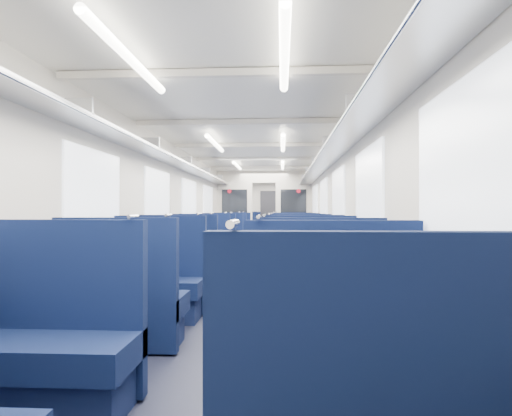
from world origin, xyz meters
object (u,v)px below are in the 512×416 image
(seat_26, at_px, (247,231))
(seat_27, at_px, (289,231))
(seat_13, at_px, (298,254))
(seat_12, at_px, (209,254))
(seat_16, at_px, (226,244))
(seat_20, at_px, (239,237))
(seat_24, at_px, (244,233))
(seat_21, at_px, (291,237))
(seat_15, at_px, (296,249))
(bulkhead, at_px, (264,209))
(seat_10, at_px, (197,261))
(seat_4, at_px, (122,307))
(seat_7, at_px, (310,287))
(seat_9, at_px, (304,272))
(seat_22, at_px, (241,235))
(seat_3, at_px, (335,357))
(seat_2, at_px, (53,349))
(seat_5, at_px, (318,310))
(end_door, at_px, (269,215))
(seat_23, at_px, (291,235))
(seat_17, at_px, (294,245))
(seat_11, at_px, (300,261))
(seat_18, at_px, (231,241))
(seat_8, at_px, (181,271))
(seat_19, at_px, (293,242))
(seat_25, at_px, (290,233))
(seat_14, at_px, (219,249))
(seat_6, at_px, (157,286))

(seat_26, distance_m, seat_27, 1.66)
(seat_13, bearing_deg, seat_26, 100.58)
(seat_12, bearing_deg, seat_16, 90.00)
(seat_20, distance_m, seat_24, 2.17)
(seat_13, relative_size, seat_21, 1.00)
(seat_27, bearing_deg, seat_16, -104.00)
(seat_15, bearing_deg, bulkhead, 102.72)
(seat_10, xyz_separation_m, seat_24, (0.00, 8.92, 0.00))
(seat_4, xyz_separation_m, seat_27, (1.66, 13.61, 0.00))
(seat_7, xyz_separation_m, seat_9, (0.00, 1.19, 0.00))
(seat_4, distance_m, seat_15, 5.94)
(seat_22, relative_size, seat_24, 1.00)
(seat_27, bearing_deg, seat_10, -99.19)
(seat_3, height_order, seat_15, same)
(seat_2, distance_m, seat_3, 1.66)
(seat_5, bearing_deg, seat_27, 90.00)
(end_door, bearing_deg, seat_26, -121.70)
(seat_13, height_order, seat_27, same)
(seat_7, bearing_deg, seat_23, 90.00)
(end_door, bearing_deg, seat_17, -84.08)
(seat_3, height_order, seat_11, same)
(seat_3, bearing_deg, seat_7, 90.00)
(seat_3, distance_m, seat_17, 8.04)
(seat_9, relative_size, seat_18, 1.00)
(seat_8, height_order, seat_27, same)
(seat_8, xyz_separation_m, seat_19, (1.66, 5.66, 0.00))
(seat_7, height_order, seat_26, same)
(seat_16, bearing_deg, seat_25, 72.81)
(seat_23, bearing_deg, seat_20, -146.33)
(seat_3, relative_size, seat_15, 1.00)
(seat_25, bearing_deg, seat_18, -111.06)
(seat_4, bearing_deg, seat_20, 90.00)
(seat_9, relative_size, seat_24, 1.00)
(seat_3, xyz_separation_m, seat_14, (-1.66, 6.91, 0.00))
(seat_21, bearing_deg, seat_5, -90.00)
(seat_22, bearing_deg, seat_20, -90.00)
(seat_7, bearing_deg, seat_17, 90.00)
(seat_2, bearing_deg, seat_14, 90.00)
(seat_21, bearing_deg, seat_13, -90.00)
(seat_18, bearing_deg, seat_6, -90.00)
(seat_22, bearing_deg, seat_6, -90.00)
(seat_2, xyz_separation_m, seat_22, (0.00, 12.21, 0.00))
(seat_27, bearing_deg, seat_5, -90.00)
(seat_14, xyz_separation_m, seat_17, (1.66, 1.13, 0.00))
(seat_14, xyz_separation_m, seat_26, (0.00, 7.79, 0.00))
(seat_18, height_order, seat_23, same)
(seat_4, bearing_deg, seat_27, 83.05)
(seat_25, bearing_deg, seat_17, -90.00)
(seat_26, bearing_deg, seat_5, -83.01)
(seat_25, bearing_deg, seat_7, -90.00)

